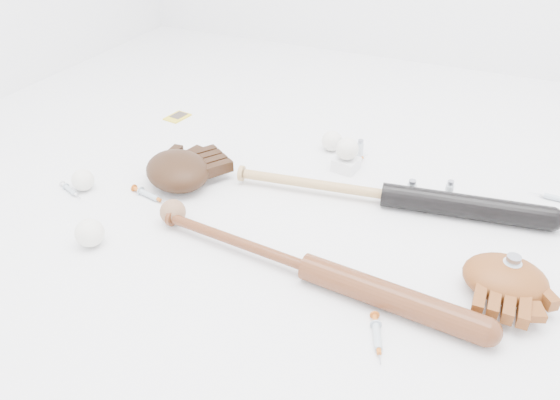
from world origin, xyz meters
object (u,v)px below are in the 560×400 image
at_px(glove_dark, 178,170).
at_px(pedestal, 346,164).
at_px(bat_wood, 308,267).
at_px(bat_dark, 386,195).

xyz_separation_m(glove_dark, pedestal, (0.46, 0.31, -0.03)).
height_order(bat_wood, pedestal, bat_wood).
xyz_separation_m(bat_dark, glove_dark, (-0.64, -0.15, 0.01)).
distance_m(bat_wood, pedestal, 0.56).
bearing_deg(bat_wood, glove_dark, 160.66).
relative_size(bat_dark, bat_wood, 1.06).
relative_size(glove_dark, pedestal, 3.68).
distance_m(bat_wood, glove_dark, 0.60).
relative_size(bat_dark, pedestal, 12.97).
bearing_deg(glove_dark, bat_dark, 46.94).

